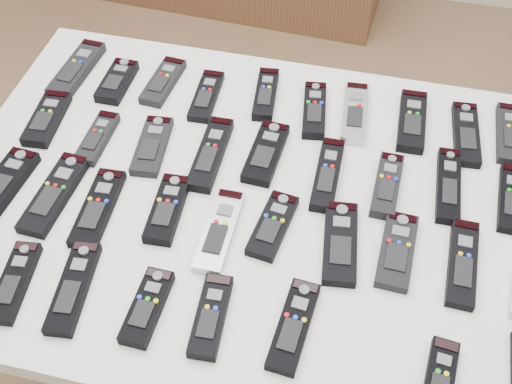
% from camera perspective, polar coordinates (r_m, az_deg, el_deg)
% --- Properties ---
extents(ground, '(4.00, 4.00, 0.00)m').
position_cam_1_polar(ground, '(1.98, -1.88, -13.50)').
color(ground, brown).
rests_on(ground, ground).
extents(table, '(1.25, 0.88, 0.78)m').
position_cam_1_polar(table, '(1.33, 0.00, -2.17)').
color(table, white).
rests_on(table, ground).
extents(remote_0, '(0.07, 0.20, 0.02)m').
position_cam_1_polar(remote_0, '(1.61, -15.65, 10.47)').
color(remote_0, black).
rests_on(remote_0, table).
extents(remote_1, '(0.06, 0.14, 0.02)m').
position_cam_1_polar(remote_1, '(1.55, -12.25, 9.58)').
color(remote_1, black).
rests_on(remote_1, table).
extents(remote_2, '(0.07, 0.16, 0.02)m').
position_cam_1_polar(remote_2, '(1.53, -8.25, 9.68)').
color(remote_2, black).
rests_on(remote_2, table).
extents(remote_3, '(0.06, 0.16, 0.02)m').
position_cam_1_polar(remote_3, '(1.49, -4.44, 8.51)').
color(remote_3, black).
rests_on(remote_3, table).
extents(remote_4, '(0.06, 0.17, 0.02)m').
position_cam_1_polar(remote_4, '(1.48, 0.87, 8.69)').
color(remote_4, black).
rests_on(remote_4, table).
extents(remote_5, '(0.07, 0.17, 0.02)m').
position_cam_1_polar(remote_5, '(1.45, 5.21, 7.26)').
color(remote_5, black).
rests_on(remote_5, table).
extents(remote_6, '(0.07, 0.19, 0.02)m').
position_cam_1_polar(remote_6, '(1.45, 8.77, 6.94)').
color(remote_6, '#B7B7BC').
rests_on(remote_6, table).
extents(remote_7, '(0.06, 0.18, 0.02)m').
position_cam_1_polar(remote_7, '(1.46, 13.70, 6.14)').
color(remote_7, black).
rests_on(remote_7, table).
extents(remote_8, '(0.07, 0.19, 0.02)m').
position_cam_1_polar(remote_8, '(1.46, 18.16, 4.92)').
color(remote_8, black).
rests_on(remote_8, table).
extents(remote_9, '(0.06, 0.18, 0.02)m').
position_cam_1_polar(remote_9, '(1.50, 21.74, 4.82)').
color(remote_9, black).
rests_on(remote_9, table).
extents(remote_10, '(0.07, 0.17, 0.02)m').
position_cam_1_polar(remote_10, '(1.50, -18.10, 6.23)').
color(remote_10, black).
rests_on(remote_10, table).
extents(remote_11, '(0.05, 0.15, 0.02)m').
position_cam_1_polar(remote_11, '(1.42, -13.91, 4.68)').
color(remote_11, black).
rests_on(remote_11, table).
extents(remote_12, '(0.07, 0.17, 0.02)m').
position_cam_1_polar(remote_12, '(1.38, -9.22, 4.07)').
color(remote_12, black).
rests_on(remote_12, table).
extents(remote_13, '(0.05, 0.20, 0.02)m').
position_cam_1_polar(remote_13, '(1.35, -4.05, 3.41)').
color(remote_13, black).
rests_on(remote_13, table).
extents(remote_14, '(0.07, 0.17, 0.02)m').
position_cam_1_polar(remote_14, '(1.35, 0.88, 3.49)').
color(remote_14, black).
rests_on(remote_14, table).
extents(remote_15, '(0.05, 0.19, 0.02)m').
position_cam_1_polar(remote_15, '(1.31, 6.37, 1.56)').
color(remote_15, black).
rests_on(remote_15, table).
extents(remote_16, '(0.05, 0.16, 0.02)m').
position_cam_1_polar(remote_16, '(1.31, 11.56, 0.57)').
color(remote_16, black).
rests_on(remote_16, table).
extents(remote_17, '(0.05, 0.19, 0.02)m').
position_cam_1_polar(remote_17, '(1.35, 16.73, 0.57)').
color(remote_17, black).
rests_on(remote_17, table).
extents(remote_18, '(0.05, 0.17, 0.02)m').
position_cam_1_polar(remote_18, '(1.37, 21.68, -0.51)').
color(remote_18, black).
rests_on(remote_18, table).
extents(remote_19, '(0.07, 0.17, 0.02)m').
position_cam_1_polar(remote_19, '(1.39, -21.33, 0.88)').
color(remote_19, black).
rests_on(remote_19, table).
extents(remote_20, '(0.07, 0.21, 0.02)m').
position_cam_1_polar(remote_20, '(1.34, -17.46, -0.15)').
color(remote_20, black).
rests_on(remote_20, table).
extents(remote_21, '(0.07, 0.19, 0.02)m').
position_cam_1_polar(remote_21, '(1.29, -13.88, -1.40)').
color(remote_21, black).
rests_on(remote_21, table).
extents(remote_22, '(0.06, 0.17, 0.02)m').
position_cam_1_polar(remote_22, '(1.26, -7.89, -1.51)').
color(remote_22, black).
rests_on(remote_22, table).
extents(remote_23, '(0.05, 0.19, 0.02)m').
position_cam_1_polar(remote_23, '(1.22, -3.27, -3.46)').
color(remote_23, '#B7B7BC').
rests_on(remote_23, table).
extents(remote_24, '(0.08, 0.16, 0.02)m').
position_cam_1_polar(remote_24, '(1.23, 1.49, -2.99)').
color(remote_24, black).
rests_on(remote_24, table).
extents(remote_25, '(0.08, 0.19, 0.02)m').
position_cam_1_polar(remote_25, '(1.21, 7.50, -4.51)').
color(remote_25, black).
rests_on(remote_25, table).
extents(remote_26, '(0.07, 0.17, 0.02)m').
position_cam_1_polar(remote_26, '(1.22, 12.42, -5.11)').
color(remote_26, black).
rests_on(remote_26, table).
extents(remote_27, '(0.06, 0.19, 0.02)m').
position_cam_1_polar(remote_27, '(1.23, 17.88, -6.03)').
color(remote_27, black).
rests_on(remote_27, table).
extents(remote_30, '(0.07, 0.17, 0.02)m').
position_cam_1_polar(remote_30, '(1.23, -20.67, -7.50)').
color(remote_30, black).
rests_on(remote_30, table).
extents(remote_31, '(0.07, 0.19, 0.02)m').
position_cam_1_polar(remote_31, '(1.19, -15.92, -8.16)').
color(remote_31, black).
rests_on(remote_31, table).
extents(remote_32, '(0.05, 0.15, 0.02)m').
position_cam_1_polar(remote_32, '(1.14, -9.65, -10.04)').
color(remote_32, black).
rests_on(remote_32, table).
extents(remote_33, '(0.06, 0.16, 0.02)m').
position_cam_1_polar(remote_33, '(1.12, -4.04, -10.93)').
color(remote_33, black).
rests_on(remote_33, table).
extents(remote_34, '(0.06, 0.18, 0.02)m').
position_cam_1_polar(remote_34, '(1.11, 3.36, -11.79)').
color(remote_34, black).
rests_on(remote_34, table).
extents(remote_35, '(0.06, 0.15, 0.02)m').
position_cam_1_polar(remote_35, '(1.11, 16.00, -15.80)').
color(remote_35, black).
rests_on(remote_35, table).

